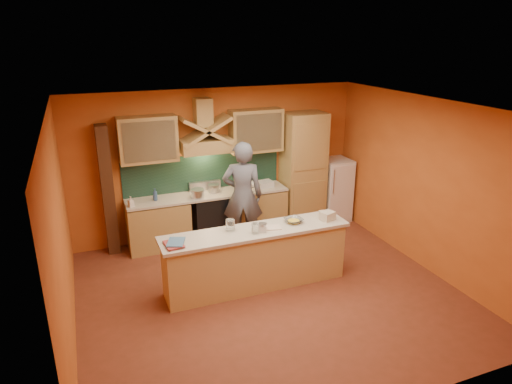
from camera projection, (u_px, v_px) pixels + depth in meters
name	position (u px, v px, depth m)	size (l,w,h in m)	color
floor	(269.00, 293.00, 6.91)	(5.50, 5.00, 0.01)	brown
ceiling	(271.00, 108.00, 5.98)	(5.50, 5.00, 0.01)	white
wall_back	(218.00, 163.00, 8.64)	(5.50, 0.02, 2.80)	#C76326
wall_front	(376.00, 298.00, 4.25)	(5.50, 0.02, 2.80)	#C76326
wall_left	(61.00, 238.00, 5.50)	(0.02, 5.00, 2.80)	#C76326
wall_right	(426.00, 185.00, 7.40)	(0.02, 5.00, 2.80)	#C76326
base_cabinet_left	(159.00, 225.00, 8.27)	(1.10, 0.60, 0.86)	tan
base_cabinet_right	(256.00, 211.00, 8.93)	(1.10, 0.60, 0.86)	tan
counter_top	(208.00, 195.00, 8.44)	(3.00, 0.62, 0.04)	beige
stove	(209.00, 217.00, 8.59)	(0.60, 0.58, 0.90)	black
backsplash	(203.00, 172.00, 8.57)	(3.00, 0.03, 0.70)	#173328
range_hood	(206.00, 145.00, 8.18)	(0.92, 0.50, 0.24)	tan
hood_chimney	(203.00, 112.00, 8.07)	(0.30, 0.30, 0.50)	tan
upper_cabinet_left	(148.00, 139.00, 7.84)	(1.00, 0.35, 0.80)	tan
upper_cabinet_right	(256.00, 131.00, 8.53)	(1.00, 0.35, 0.80)	tan
pantry_column	(303.00, 171.00, 9.03)	(0.80, 0.60, 2.30)	tan
fridge	(334.00, 190.00, 9.46)	(0.58, 0.60, 1.30)	white
trim_column_left	(108.00, 191.00, 7.88)	(0.20, 0.30, 2.30)	#472816
island_body	(256.00, 260.00, 7.00)	(2.80, 0.55, 0.88)	tan
island_top	(256.00, 231.00, 6.84)	(2.90, 0.62, 0.05)	beige
person	(243.00, 196.00, 8.13)	(0.72, 0.47, 1.97)	slate
pot_large	(198.00, 195.00, 8.21)	(0.24, 0.24, 0.16)	silver
pot_small	(214.00, 189.00, 8.50)	(0.20, 0.20, 0.14)	#ADADB4
soap_bottle_a	(131.00, 202.00, 7.76)	(0.08, 0.09, 0.19)	silver
soap_bottle_b	(155.00, 194.00, 8.05)	(0.09, 0.09, 0.22)	#2E4D7F
bowl_back	(252.00, 185.00, 8.80)	(0.26, 0.26, 0.08)	white
dish_rack	(265.00, 184.00, 8.80)	(0.31, 0.24, 0.11)	silver
book_lower	(165.00, 246.00, 6.27)	(0.24, 0.32, 0.03)	#A93C3D
book_upper	(168.00, 242.00, 6.34)	(0.23, 0.31, 0.02)	teal
jar_large	(230.00, 225.00, 6.78)	(0.14, 0.14, 0.17)	white
jar_small	(255.00, 228.00, 6.69)	(0.11, 0.11, 0.15)	white
kitchen_scale	(262.00, 228.00, 6.76)	(0.13, 0.13, 0.11)	silver
mixing_bowl	(294.00, 220.00, 7.08)	(0.27, 0.27, 0.07)	white
cloth	(272.00, 228.00, 6.89)	(0.25, 0.19, 0.02)	beige
grocery_bag_a	(327.00, 216.00, 7.16)	(0.21, 0.17, 0.14)	beige
grocery_bag_b	(326.00, 215.00, 7.23)	(0.19, 0.15, 0.12)	beige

